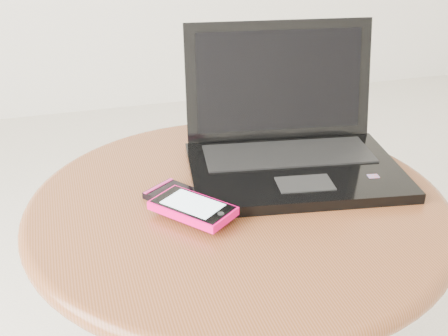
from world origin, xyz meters
name	(u,v)px	position (x,y,z in m)	size (l,w,h in m)	color
table	(237,257)	(0.06, 0.00, 0.44)	(0.70, 0.70, 0.56)	#5F2E18
laptop	(290,143)	(0.19, 0.09, 0.60)	(0.40, 0.35, 0.24)	black
phone_black	(184,199)	(-0.02, 0.01, 0.56)	(0.13, 0.14, 0.01)	black
phone_pink	(193,208)	(-0.02, -0.04, 0.57)	(0.13, 0.14, 0.02)	#FA0669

